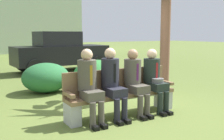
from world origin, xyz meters
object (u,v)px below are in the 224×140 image
at_px(seated_man_leftmost, 89,82).
at_px(seated_man_centerleft, 112,80).
at_px(parked_car_far, 60,52).
at_px(seated_man_rightmost, 154,77).
at_px(seated_man_centerright, 135,78).
at_px(shrub_near_bench, 97,75).
at_px(park_bench, 121,93).
at_px(shrub_mid_lawn, 46,78).

xyz_separation_m(seated_man_leftmost, seated_man_centerleft, (0.48, 0.00, 0.00)).
bearing_deg(parked_car_far, seated_man_rightmost, -92.41).
bearing_deg(parked_car_far, seated_man_centerright, -96.63).
bearing_deg(seated_man_centerright, seated_man_rightmost, -0.84).
height_order(seated_man_centerright, seated_man_rightmost, seated_man_centerright).
xyz_separation_m(seated_man_centerleft, shrub_near_bench, (0.91, 2.41, -0.31)).
relative_size(park_bench, seated_man_leftmost, 1.73).
xyz_separation_m(seated_man_centerright, shrub_mid_lawn, (-0.95, 2.84, -0.32)).
bearing_deg(seated_man_centerleft, park_bench, 25.42).
height_order(park_bench, shrub_mid_lawn, park_bench).
bearing_deg(shrub_near_bench, seated_man_leftmost, -119.96).
relative_size(seated_man_centerleft, seated_man_centerright, 1.03).
bearing_deg(seated_man_centerright, seated_man_leftmost, 179.81).
distance_m(seated_man_centerleft, parked_car_far, 6.63).
distance_m(seated_man_leftmost, parked_car_far, 6.74).
bearing_deg(park_bench, shrub_mid_lawn, 104.42).
height_order(seated_man_centerright, shrub_near_bench, seated_man_centerright).
bearing_deg(seated_man_centerright, shrub_near_bench, 80.66).
bearing_deg(seated_man_centerleft, shrub_mid_lawn, 98.64).
relative_size(seated_man_centerleft, parked_car_far, 0.33).
height_order(shrub_mid_lawn, parked_car_far, parked_car_far).
distance_m(seated_man_centerright, shrub_mid_lawn, 3.01).
relative_size(seated_man_centerleft, shrub_near_bench, 0.97).
bearing_deg(shrub_near_bench, shrub_mid_lawn, 162.57).
bearing_deg(seated_man_centerright, seated_man_centerleft, 179.60).
height_order(seated_man_leftmost, seated_man_rightmost, seated_man_leftmost).
xyz_separation_m(seated_man_rightmost, shrub_mid_lawn, (-1.43, 2.85, -0.31)).
distance_m(seated_man_centerleft, shrub_near_bench, 2.60).
relative_size(seated_man_leftmost, shrub_near_bench, 0.97).
xyz_separation_m(seated_man_leftmost, seated_man_centerright, (0.99, -0.00, -0.02)).
bearing_deg(seated_man_centerleft, seated_man_rightmost, -0.61).
height_order(seated_man_centerleft, shrub_near_bench, seated_man_centerleft).
height_order(park_bench, seated_man_centerright, seated_man_centerright).
xyz_separation_m(park_bench, shrub_near_bench, (0.65, 2.29, -0.01)).
bearing_deg(shrub_mid_lawn, park_bench, -75.58).
height_order(seated_man_leftmost, shrub_mid_lawn, seated_man_leftmost).
distance_m(park_bench, shrub_mid_lawn, 2.80).
relative_size(park_bench, seated_man_rightmost, 1.79).
distance_m(shrub_mid_lawn, parked_car_far, 4.07).
height_order(seated_man_leftmost, parked_car_far, parked_car_far).
height_order(seated_man_centerleft, shrub_mid_lawn, seated_man_centerleft).
bearing_deg(shrub_near_bench, seated_man_centerright, -99.34).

